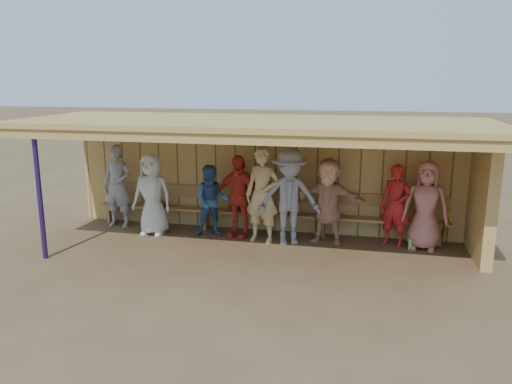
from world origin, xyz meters
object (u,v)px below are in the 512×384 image
at_px(player_h, 426,206).
at_px(bench, 264,208).
at_px(player_b, 152,195).
at_px(player_a, 118,186).
at_px(player_extra, 262,195).
at_px(player_g, 396,205).
at_px(player_d, 238,196).
at_px(player_c, 212,201).
at_px(player_e, 289,197).
at_px(player_f, 328,201).

xyz_separation_m(player_h, bench, (-3.26, 0.42, -0.34)).
distance_m(player_b, player_h, 5.53).
bearing_deg(player_a, player_extra, -4.99).
distance_m(player_a, bench, 3.30).
bearing_deg(player_g, player_d, -156.42).
bearing_deg(player_c, player_extra, -22.61).
bearing_deg(player_e, player_c, 157.82).
relative_size(player_a, player_h, 1.06).
bearing_deg(player_extra, bench, 108.85).
bearing_deg(player_a, player_g, 0.95).
bearing_deg(player_h, player_e, -166.08).
relative_size(player_a, player_c, 1.21).
relative_size(player_a, bench, 0.24).
relative_size(player_d, bench, 0.23).
relative_size(player_d, player_g, 1.06).
relative_size(player_g, player_h, 0.94).
bearing_deg(player_a, bench, 6.31).
height_order(player_f, player_g, player_f).
bearing_deg(player_b, player_extra, 1.37).
distance_m(player_a, player_e, 3.93).
relative_size(player_a, player_b, 1.07).
xyz_separation_m(player_f, bench, (-1.40, 0.43, -0.34)).
xyz_separation_m(player_a, player_b, (0.99, -0.38, -0.06)).
xyz_separation_m(player_e, player_extra, (-0.55, 0.02, 0.01)).
height_order(player_e, player_f, player_e).
relative_size(player_a, player_f, 1.07).
distance_m(player_d, player_f, 1.84).
bearing_deg(player_a, player_b, -20.05).
bearing_deg(bench, player_h, -7.28).
bearing_deg(player_extra, player_d, 170.24).
height_order(player_d, player_extra, player_extra).
bearing_deg(player_d, player_a, -170.13).
bearing_deg(player_d, player_extra, -6.52).
bearing_deg(player_c, player_f, -14.09).
height_order(player_c, bench, player_c).
height_order(player_e, player_extra, player_extra).
bearing_deg(player_h, player_c, -169.91).
distance_m(player_b, player_extra, 2.37).
xyz_separation_m(player_b, player_extra, (2.37, 0.03, 0.10)).
xyz_separation_m(player_b, player_f, (3.66, 0.26, -0.00)).
distance_m(player_f, player_h, 1.86).
height_order(player_c, player_extra, player_extra).
xyz_separation_m(player_g, bench, (-2.71, 0.31, -0.29)).
bearing_deg(player_extra, player_a, -176.16).
bearing_deg(player_b, player_f, 4.65).
xyz_separation_m(player_e, player_h, (2.60, 0.25, -0.09)).
xyz_separation_m(player_d, player_e, (1.10, -0.21, 0.09)).
relative_size(player_b, player_g, 1.06).
height_order(player_a, player_g, player_a).
xyz_separation_m(player_e, bench, (-0.65, 0.67, -0.43)).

